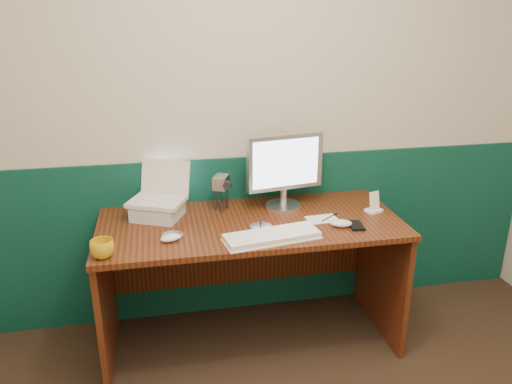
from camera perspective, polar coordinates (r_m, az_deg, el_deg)
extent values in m
cube|color=beige|center=(2.88, 0.77, 8.95)|extent=(3.50, 0.04, 2.50)
cube|color=#072F27|center=(3.10, 0.75, -4.81)|extent=(3.48, 0.02, 1.00)
cube|color=#331C09|center=(2.83, -0.60, -10.36)|extent=(1.60, 0.70, 0.75)
cube|color=silver|center=(2.73, -11.18, -2.09)|extent=(0.30, 0.29, 0.08)
cube|color=white|center=(2.45, 1.83, -5.14)|extent=(0.48, 0.23, 0.03)
ellipsoid|color=silver|center=(2.62, 9.70, -3.54)|extent=(0.13, 0.09, 0.04)
ellipsoid|color=white|center=(2.46, -9.71, -5.17)|extent=(0.12, 0.09, 0.03)
imported|color=gold|center=(2.37, -17.17, -6.22)|extent=(0.14, 0.14, 0.09)
cylinder|color=silver|center=(2.55, 0.53, -4.13)|extent=(0.11, 0.11, 0.02)
cylinder|color=silver|center=(2.53, -9.53, -4.87)|extent=(0.11, 0.11, 0.00)
cylinder|color=black|center=(2.72, 8.40, -2.89)|extent=(0.12, 0.09, 0.01)
cube|color=silver|center=(2.70, 7.58, -3.10)|extent=(0.17, 0.12, 0.00)
cube|color=white|center=(2.85, 13.29, -2.06)|extent=(0.10, 0.09, 0.02)
cube|color=white|center=(2.83, 13.38, -0.97)|extent=(0.06, 0.05, 0.10)
cube|color=black|center=(2.64, 11.38, -3.78)|extent=(0.08, 0.12, 0.01)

